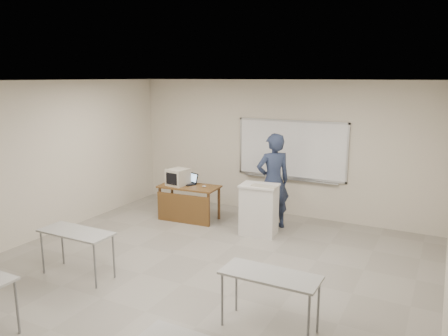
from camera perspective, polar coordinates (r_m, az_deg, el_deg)
The scene contains 10 objects.
floor at distance 6.82m, azimuth -5.47°, elevation -14.90°, with size 7.00×8.00×0.01m, color gray.
whiteboard at distance 9.68m, azimuth 8.77°, elevation 2.32°, with size 2.48×0.10×1.31m.
student_desks at distance 5.56m, azimuth -13.43°, elevation -13.92°, with size 4.40×2.20×0.73m.
instructor_desk at distance 9.42m, azimuth -4.90°, elevation -3.83°, with size 1.29×0.64×0.75m.
podium at distance 8.61m, azimuth 4.59°, elevation -5.43°, with size 0.72×0.53×1.01m.
crt_monitor at distance 9.51m, azimuth -6.00°, elevation -1.19°, with size 0.39×0.44×0.37m.
laptop at distance 9.62m, azimuth -4.59°, elevation -1.74°, with size 0.32×0.29×0.23m.
mouse at distance 9.32m, azimuth -2.61°, elevation -2.41°, with size 0.09×0.06×0.03m, color silver.
keyboard at distance 8.31m, azimuth 5.28°, elevation -2.38°, with size 0.49×0.16×0.03m, color #B5AD9A.
presenter at distance 8.90m, azimuth 6.43°, elevation -1.74°, with size 0.72×0.47×1.96m, color black.
Camera 1 is at (3.37, -5.08, 3.06)m, focal length 35.00 mm.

